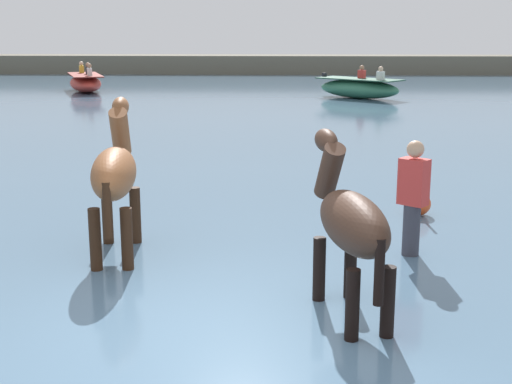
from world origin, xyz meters
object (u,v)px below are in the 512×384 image
person_spectator_far (412,206)px  horse_trailing_dark_bay (350,226)px  boat_far_offshore (359,88)px  channel_buoy (419,203)px  boat_near_starboard (85,83)px  horse_lead_chestnut (115,176)px

person_spectator_far → horse_trailing_dark_bay: bearing=-116.8°
boat_far_offshore → channel_buoy: boat_far_offshore is taller
boat_near_starboard → person_spectator_far: (9.49, -21.00, 0.24)m
horse_lead_chestnut → boat_near_starboard: bearing=106.0°
boat_near_starboard → person_spectator_far: 23.05m
horse_trailing_dark_bay → channel_buoy: horse_trailing_dark_bay is taller
horse_trailing_dark_bay → boat_near_starboard: size_ratio=0.52×
boat_near_starboard → horse_trailing_dark_bay: bearing=-69.3°
horse_lead_chestnut → person_spectator_far: 3.47m
boat_near_starboard → channel_buoy: boat_near_starboard is taller
horse_lead_chestnut → person_spectator_far: bearing=0.8°
horse_lead_chestnut → channel_buoy: size_ratio=2.68×
horse_lead_chestnut → boat_far_offshore: size_ratio=0.60×
horse_trailing_dark_bay → boat_far_offshore: 20.51m
boat_far_offshore → person_spectator_far: (-1.44, -18.59, 0.23)m
horse_trailing_dark_bay → channel_buoy: (1.35, 3.59, -0.69)m
boat_far_offshore → boat_near_starboard: 11.20m
horse_lead_chestnut → person_spectator_far: horse_lead_chestnut is taller
horse_lead_chestnut → horse_trailing_dark_bay: size_ratio=1.07×
horse_lead_chestnut → channel_buoy: horse_lead_chestnut is taller
boat_far_offshore → horse_trailing_dark_bay: bearing=-96.6°
boat_far_offshore → channel_buoy: 16.81m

